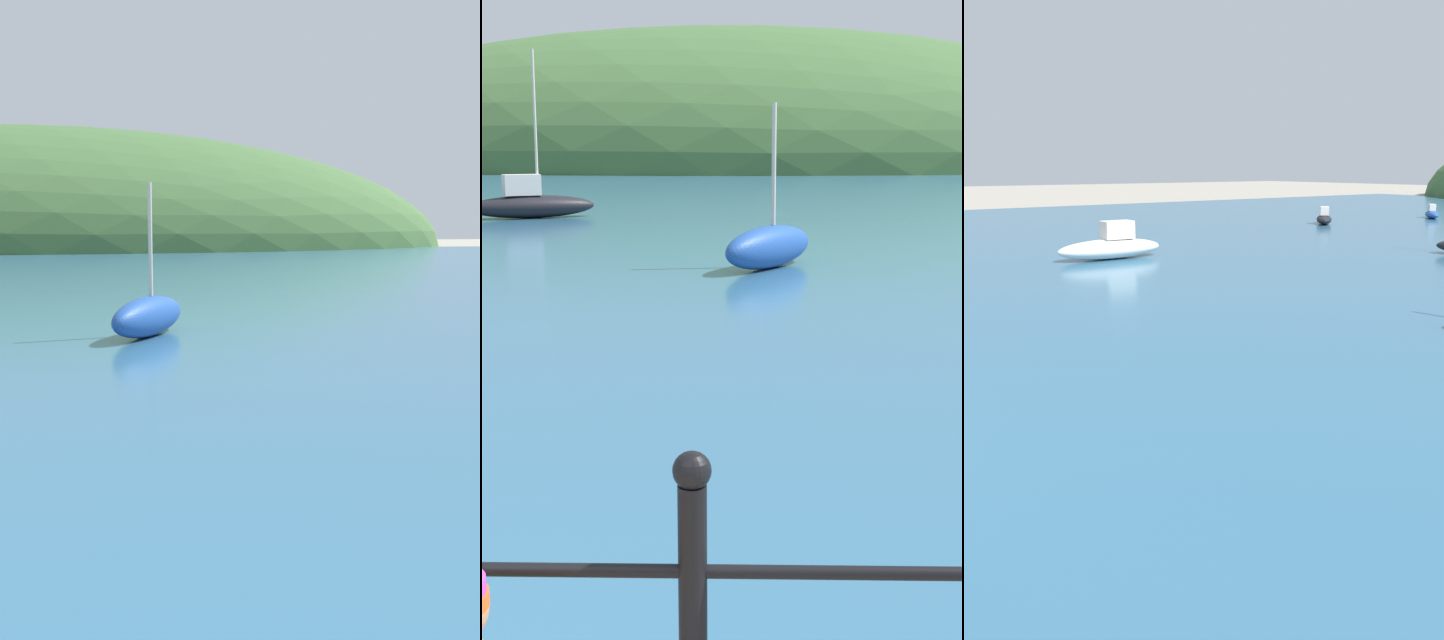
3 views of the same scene
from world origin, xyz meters
The scene contains 4 objects.
water centered at (0.00, 32.00, 0.05)m, with size 80.00×60.00×0.10m, color #2D5B7A.
far_hillside centered at (0.00, 71.66, 0.00)m, with size 75.68×41.62×21.36m.
boat_white_sailboat centered at (-4.15, 22.49, 0.49)m, with size 3.42×2.25×4.31m.
boat_mid_harbor centered at (1.85, 13.24, 0.45)m, with size 1.81×2.37×2.61m.
Camera 2 is at (1.39, -1.03, 2.12)m, focal length 50.00 mm.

